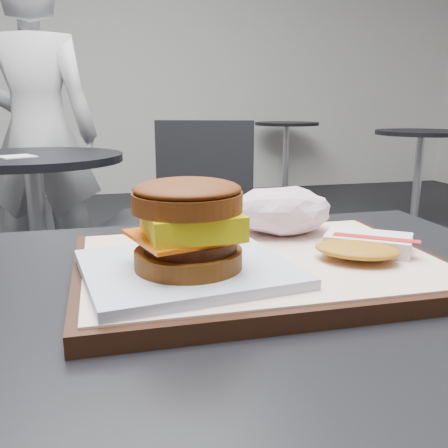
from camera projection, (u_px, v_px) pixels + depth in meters
serving_tray at (259, 266)px, 0.53m from camera, size 0.38×0.28×0.02m
breakfast_sandwich at (188, 236)px, 0.46m from camera, size 0.21×0.19×0.09m
hash_brown at (363, 246)px, 0.53m from camera, size 0.14×0.13×0.02m
crumpled_wrapper at (281, 210)px, 0.62m from camera, size 0.13×0.10×0.06m
neighbor_table at (36, 204)px, 2.00m from camera, size 0.70×0.70×0.75m
napkin at (16, 157)px, 1.87m from camera, size 0.16×0.16×0.00m
neighbor_chair at (176, 212)px, 2.05m from camera, size 0.65×0.53×0.88m
patron at (38, 135)px, 2.44m from camera, size 0.63×0.46×1.58m
bg_table_near at (420, 156)px, 3.68m from camera, size 0.66×0.66×0.75m
bg_table_far at (286, 141)px, 5.19m from camera, size 0.66×0.66×0.75m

